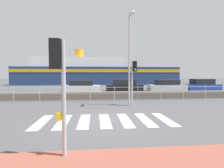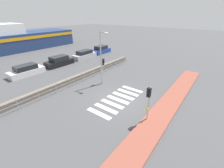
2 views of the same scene
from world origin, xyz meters
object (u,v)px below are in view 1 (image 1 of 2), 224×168
at_px(parked_car_silver, 167,86).
at_px(parked_car_blue, 202,86).
at_px(traffic_light_far, 134,73).
at_px(ferry_boat, 94,73).
at_px(parked_car_black, 124,86).
at_px(traffic_light_near, 59,74).
at_px(parked_car_white, 82,87).
at_px(streetlamp, 130,49).

distance_m(parked_car_silver, parked_car_blue, 4.58).
relative_size(traffic_light_far, parked_car_blue, 0.69).
xyz_separation_m(traffic_light_far, ferry_boat, (-2.74, 26.55, 0.22)).
relative_size(parked_car_black, parked_car_silver, 0.94).
relative_size(traffic_light_near, parked_car_white, 0.65).
bearing_deg(parked_car_white, traffic_light_far, -67.13).
distance_m(traffic_light_far, parked_car_blue, 14.69).
distance_m(traffic_light_near, parked_car_silver, 19.32).
bearing_deg(streetlamp, traffic_light_far, 33.61).
height_order(parked_car_black, parked_car_silver, parked_car_black).
bearing_deg(parked_car_white, parked_car_black, 0.00).
bearing_deg(traffic_light_near, parked_car_black, 75.61).
bearing_deg(traffic_light_far, streetlamp, -146.39).
bearing_deg(traffic_light_far, parked_car_white, 112.87).
distance_m(traffic_light_near, parked_car_blue, 21.96).
bearing_deg(parked_car_black, traffic_light_far, -95.79).
relative_size(parked_car_silver, parked_car_blue, 1.10).
bearing_deg(parked_car_black, streetlamp, -97.34).
bearing_deg(traffic_light_far, traffic_light_near, -115.28).
xyz_separation_m(traffic_light_far, parked_car_blue, (10.92, 9.70, -1.49)).
height_order(streetlamp, parked_car_silver, streetlamp).
distance_m(traffic_light_near, ferry_boat, 33.53).
bearing_deg(parked_car_white, ferry_boat, 85.41).
distance_m(traffic_light_near, traffic_light_far, 7.72).
relative_size(traffic_light_near, parked_car_black, 0.65).
height_order(traffic_light_far, parked_car_white, traffic_light_far).
relative_size(traffic_light_near, parked_car_blue, 0.68).
height_order(traffic_light_far, parked_car_black, traffic_light_far).
relative_size(traffic_light_far, ferry_boat, 0.09).
height_order(streetlamp, parked_car_blue, streetlamp).
bearing_deg(parked_car_blue, traffic_light_far, -138.38).
xyz_separation_m(traffic_light_far, parked_car_silver, (6.34, 9.70, -1.53)).
height_order(ferry_boat, parked_car_white, ferry_boat).
bearing_deg(parked_car_silver, traffic_light_near, -120.00).
distance_m(streetlamp, parked_car_silver, 12.30).
distance_m(parked_car_black, parked_car_silver, 5.35).
bearing_deg(traffic_light_near, parked_car_white, 92.73).
relative_size(streetlamp, ferry_boat, 0.18).
bearing_deg(ferry_boat, traffic_light_near, -90.95).
bearing_deg(parked_car_blue, streetlamp, -138.56).
relative_size(ferry_boat, parked_car_blue, 7.89).
xyz_separation_m(streetlamp, parked_car_blue, (11.21, 9.90, -3.01)).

